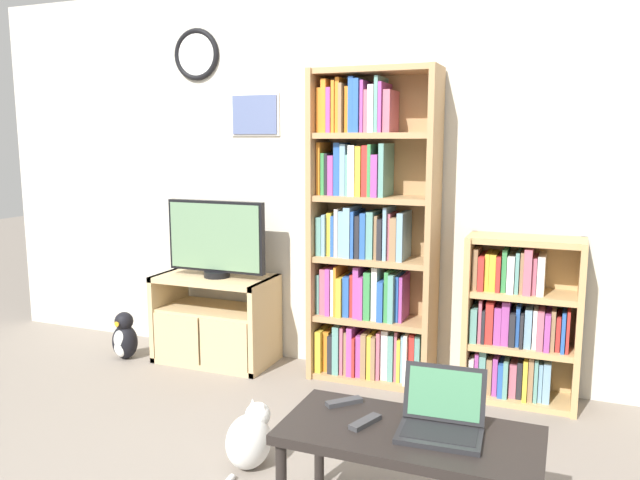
% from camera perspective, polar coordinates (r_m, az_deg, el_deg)
% --- Properties ---
extents(wall_back, '(5.69, 0.09, 2.60)m').
position_cam_1_polar(wall_back, '(4.20, 1.90, 5.81)').
color(wall_back, beige).
rests_on(wall_back, ground_plane).
extents(tv_stand, '(0.82, 0.45, 0.61)m').
position_cam_1_polar(tv_stand, '(4.47, -9.60, -7.11)').
color(tv_stand, tan).
rests_on(tv_stand, ground_plane).
extents(television, '(0.72, 0.18, 0.53)m').
position_cam_1_polar(television, '(4.32, -9.49, 0.11)').
color(television, black).
rests_on(television, tv_stand).
extents(bookshelf_tall, '(0.79, 0.32, 1.98)m').
position_cam_1_polar(bookshelf_tall, '(3.99, 4.40, 0.15)').
color(bookshelf_tall, tan).
rests_on(bookshelf_tall, ground_plane).
extents(bookshelf_short, '(0.66, 0.31, 1.00)m').
position_cam_1_polar(bookshelf_short, '(3.92, 17.63, -7.20)').
color(bookshelf_short, tan).
rests_on(bookshelf_short, ground_plane).
extents(coffee_table, '(1.00, 0.48, 0.44)m').
position_cam_1_polar(coffee_table, '(2.58, 8.17, -17.88)').
color(coffee_table, black).
rests_on(coffee_table, ground_plane).
extents(laptop, '(0.33, 0.28, 0.24)m').
position_cam_1_polar(laptop, '(2.54, 11.05, -15.62)').
color(laptop, '#232326').
rests_on(laptop, coffee_table).
extents(remote_near_laptop, '(0.10, 0.17, 0.02)m').
position_cam_1_polar(remote_near_laptop, '(2.58, 4.16, -16.27)').
color(remote_near_laptop, '#38383A').
rests_on(remote_near_laptop, coffee_table).
extents(remote_far_from_laptop, '(0.14, 0.15, 0.02)m').
position_cam_1_polar(remote_far_from_laptop, '(2.75, 2.22, -14.58)').
color(remote_far_from_laptop, '#38383A').
rests_on(remote_far_from_laptop, coffee_table).
extents(cat, '(0.26, 0.49, 0.32)m').
position_cam_1_polar(cat, '(3.14, -6.39, -17.59)').
color(cat, white).
rests_on(cat, ground_plane).
extents(penguin_figurine, '(0.18, 0.17, 0.34)m').
position_cam_1_polar(penguin_figurine, '(4.71, -17.47, -8.52)').
color(penguin_figurine, black).
rests_on(penguin_figurine, ground_plane).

